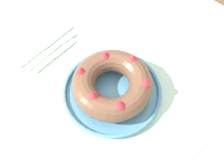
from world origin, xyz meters
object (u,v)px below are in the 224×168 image
napkin (184,134)px  serving_knife (42,48)px  bundt_cake (112,84)px  cake_knife (53,58)px  fork (56,48)px  serving_dish (112,91)px

napkin → serving_knife: bearing=-172.3°
bundt_cake → serving_knife: bearing=-173.8°
cake_knife → napkin: 0.51m
napkin → fork: bearing=-175.5°
serving_dish → bundt_cake: bearing=86.5°
cake_knife → napkin: bearing=10.7°
serving_knife → napkin: 0.56m
serving_dish → bundt_cake: bundt_cake is taller
bundt_cake → fork: (-0.27, 0.00, -0.06)m
fork → napkin: (0.53, 0.04, -0.00)m
serving_knife → cake_knife: (0.06, -0.00, 0.00)m
bundt_cake → napkin: size_ratio=1.95×
cake_knife → napkin: (0.50, 0.08, -0.00)m
serving_knife → cake_knife: bearing=-7.5°
fork → cake_knife: cake_knife is taller
bundt_cake → fork: bearing=179.7°
bundt_cake → napkin: 0.26m
serving_dish → fork: bearing=179.7°
fork → serving_knife: (-0.03, -0.03, 0.00)m
fork → serving_knife: 0.05m
cake_knife → serving_dish: bearing=10.0°
serving_knife → napkin: (0.56, 0.08, -0.00)m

